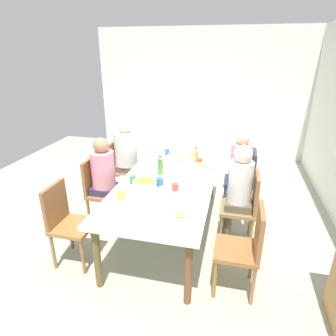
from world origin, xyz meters
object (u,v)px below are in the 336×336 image
(chair_3, at_px, (245,178))
(cup_1, at_px, (145,220))
(person_3, at_px, (239,165))
(plate_0, at_px, (180,215))
(bottle_0, at_px, (160,165))
(dining_table, at_px, (168,184))
(person_1, at_px, (104,175))
(plate_3, at_px, (162,166))
(cup_4, at_px, (172,157))
(cup_3, at_px, (121,195))
(chair_2, at_px, (122,166))
(bowl_0, at_px, (145,184))
(chair_1, at_px, (99,188))
(bottle_2, at_px, (122,182))
(chair_4, at_px, (245,204))
(chair_5, at_px, (246,245))
(plate_1, at_px, (194,155))
(person_4, at_px, (239,187))
(chair_0, at_px, (66,220))
(cup_7, at_px, (167,152))
(cup_6, at_px, (199,162))
(bowl_1, at_px, (202,168))
(bottle_1, at_px, (196,155))
(plate_2, at_px, (181,160))
(person_2, at_px, (126,152))
(cup_2, at_px, (159,182))
(cup_0, at_px, (133,179))
(cup_5, at_px, (175,187))

(chair_3, relative_size, cup_1, 7.69)
(person_3, distance_m, plate_0, 1.64)
(cup_1, bearing_deg, bottle_0, -171.87)
(dining_table, distance_m, person_1, 0.83)
(plate_3, bearing_deg, cup_4, 167.21)
(person_3, distance_m, cup_3, 1.80)
(chair_2, xyz_separation_m, chair_3, (0.00, 1.83, 0.00))
(bowl_0, distance_m, bottle_0, 0.44)
(chair_1, bearing_deg, bottle_2, 51.13)
(chair_4, relative_size, chair_5, 1.00)
(chair_2, height_order, bottle_2, bottle_2)
(chair_3, height_order, plate_1, chair_3)
(person_4, xyz_separation_m, cup_3, (0.58, -1.19, 0.05))
(chair_0, relative_size, person_4, 0.74)
(bowl_0, distance_m, cup_7, 1.18)
(person_3, distance_m, bottle_2, 1.72)
(dining_table, xyz_separation_m, chair_3, (-0.77, 0.92, -0.15))
(person_4, relative_size, cup_1, 10.45)
(plate_0, distance_m, cup_6, 1.34)
(cup_6, bearing_deg, bottle_2, -36.89)
(chair_5, height_order, bowl_1, chair_5)
(bowl_1, xyz_separation_m, bottle_1, (-0.32, -0.13, 0.05))
(chair_5, bearing_deg, bottle_0, -130.84)
(plate_2, bearing_deg, cup_6, 70.03)
(bottle_0, bearing_deg, plate_1, 158.99)
(person_2, relative_size, bowl_1, 4.99)
(plate_3, bearing_deg, bowl_1, 83.96)
(cup_2, bearing_deg, chair_0, -54.76)
(person_4, height_order, cup_0, person_4)
(chair_0, bearing_deg, person_3, 131.57)
(plate_2, bearing_deg, dining_table, -2.11)
(cup_7, bearing_deg, chair_0, -22.61)
(chair_0, height_order, chair_1, same)
(chair_0, relative_size, chair_5, 1.00)
(plate_2, xyz_separation_m, cup_2, (0.82, -0.08, 0.03))
(chair_2, xyz_separation_m, bowl_0, (1.07, 0.72, 0.27))
(cup_1, height_order, bottle_0, bottle_0)
(person_4, height_order, plate_2, person_4)
(person_1, distance_m, cup_1, 1.29)
(bottle_1, bearing_deg, cup_1, -7.26)
(person_2, bearing_deg, plate_0, 36.17)
(cup_0, bearing_deg, cup_7, 172.16)
(chair_0, xyz_separation_m, person_3, (-1.55, 1.74, 0.18))
(cup_6, xyz_separation_m, cup_7, (-0.32, -0.53, -0.01))
(plate_0, xyz_separation_m, plate_1, (-1.69, -0.14, 0.00))
(plate_0, bearing_deg, chair_0, -90.30)
(person_2, height_order, cup_5, person_2)
(plate_1, xyz_separation_m, cup_6, (0.36, 0.13, 0.03))
(cup_3, bearing_deg, bottle_1, 154.19)
(bottle_1, bearing_deg, plate_2, -91.46)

